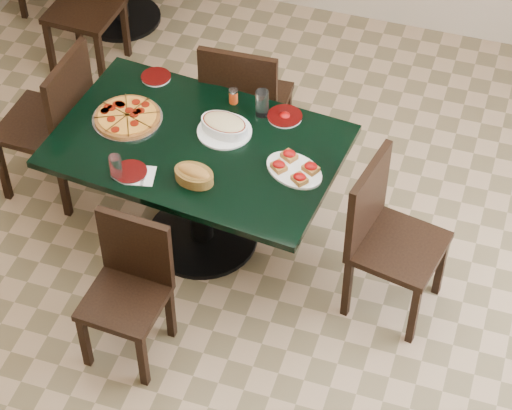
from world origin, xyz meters
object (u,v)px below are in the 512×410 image
(pepperoni_pizza, at_px, (127,117))
(bruschetta_platter, at_px, (294,168))
(chair_near, at_px, (130,282))
(lasagna_casserole, at_px, (224,126))
(chair_right, at_px, (385,231))
(bread_basket, at_px, (194,175))
(chair_far, at_px, (244,101))
(chair_left, at_px, (55,117))
(main_table, at_px, (199,168))

(pepperoni_pizza, distance_m, bruschetta_platter, 0.99)
(chair_near, relative_size, lasagna_casserole, 2.81)
(chair_near, height_order, chair_right, chair_right)
(chair_near, height_order, bruschetta_platter, chair_near)
(bruschetta_platter, bearing_deg, bread_basket, -129.40)
(chair_right, relative_size, bruschetta_platter, 2.40)
(pepperoni_pizza, bearing_deg, chair_near, -67.94)
(lasagna_casserole, bearing_deg, chair_far, 107.11)
(chair_far, distance_m, lasagna_casserole, 0.56)
(lasagna_casserole, bearing_deg, chair_right, -3.81)
(chair_near, height_order, bread_basket, bread_basket)
(chair_far, relative_size, chair_left, 0.98)
(main_table, distance_m, bread_basket, 0.36)
(bread_basket, bearing_deg, main_table, 117.38)
(chair_far, relative_size, chair_right, 1.04)
(main_table, height_order, bread_basket, bread_basket)
(main_table, height_order, pepperoni_pizza, pepperoni_pizza)
(pepperoni_pizza, bearing_deg, main_table, -8.50)
(chair_far, height_order, chair_near, chair_far)
(main_table, relative_size, pepperoni_pizza, 4.15)
(chair_near, relative_size, chair_left, 0.84)
(chair_near, relative_size, chair_right, 0.88)
(chair_right, xyz_separation_m, chair_left, (-2.00, 0.26, 0.03))
(chair_left, height_order, bread_basket, chair_left)
(chair_far, relative_size, bruschetta_platter, 2.48)
(chair_far, xyz_separation_m, lasagna_casserole, (0.06, -0.50, 0.24))
(pepperoni_pizza, relative_size, bread_basket, 1.63)
(chair_left, relative_size, bruschetta_platter, 2.54)
(pepperoni_pizza, bearing_deg, chair_right, -6.72)
(main_table, xyz_separation_m, chair_left, (-0.93, 0.15, -0.00))
(chair_far, relative_size, bread_basket, 4.14)
(lasagna_casserole, height_order, bread_basket, bread_basket)
(chair_left, bearing_deg, chair_near, 44.55)
(chair_near, xyz_separation_m, pepperoni_pizza, (-0.34, 0.85, 0.30))
(chair_far, bearing_deg, lasagna_casserole, 94.32)
(main_table, bearing_deg, bread_basket, -67.04)
(bread_basket, distance_m, bruschetta_platter, 0.52)
(chair_far, xyz_separation_m, pepperoni_pizza, (-0.48, -0.57, 0.22))
(lasagna_casserole, bearing_deg, chair_left, -170.56)
(bread_basket, bearing_deg, bruschetta_platter, 35.16)
(chair_left, xyz_separation_m, lasagna_casserole, (1.04, -0.02, 0.23))
(pepperoni_pizza, xyz_separation_m, bruschetta_platter, (0.98, -0.11, 0.01))
(chair_left, height_order, bruschetta_platter, chair_left)
(chair_right, bearing_deg, main_table, 94.89)
(chair_right, xyz_separation_m, bread_basket, (-0.98, -0.16, 0.26))
(chair_left, xyz_separation_m, pepperoni_pizza, (0.50, -0.08, 0.20))
(main_table, xyz_separation_m, chair_right, (1.07, -0.11, -0.04))
(chair_far, xyz_separation_m, chair_left, (-0.98, -0.49, 0.01))
(main_table, relative_size, chair_near, 1.92)
(chair_near, bearing_deg, lasagna_casserole, 81.49)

